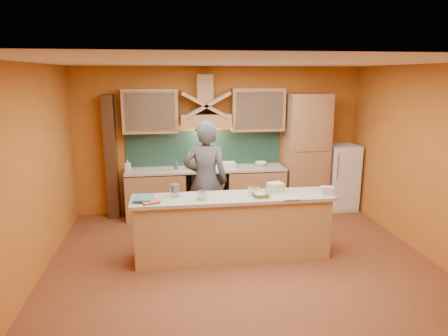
{
  "coord_description": "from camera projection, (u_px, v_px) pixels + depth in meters",
  "views": [
    {
      "loc": [
        -1.0,
        -5.11,
        2.65
      ],
      "look_at": [
        -0.14,
        0.9,
        1.22
      ],
      "focal_mm": 32.0,
      "sensor_mm": 36.0,
      "label": 1
    }
  ],
  "objects": [
    {
      "name": "floor",
      "position": [
        243.0,
        265.0,
        5.67
      ],
      "size": [
        5.5,
        5.0,
        0.01
      ],
      "primitive_type": "cube",
      "color": "brown",
      "rests_on": "ground"
    },
    {
      "name": "ceiling",
      "position": [
        245.0,
        62.0,
        5.03
      ],
      "size": [
        5.5,
        5.0,
        0.01
      ],
      "primitive_type": "cube",
      "color": "white",
      "rests_on": "wall_back"
    },
    {
      "name": "wall_back",
      "position": [
        220.0,
        140.0,
        7.76
      ],
      "size": [
        5.5,
        0.02,
        2.8
      ],
      "primitive_type": "cube",
      "color": "#C06D25",
      "rests_on": "floor"
    },
    {
      "name": "wall_front",
      "position": [
        308.0,
        248.0,
        2.94
      ],
      "size": [
        5.5,
        0.02,
        2.8
      ],
      "primitive_type": "cube",
      "color": "#C06D25",
      "rests_on": "floor"
    },
    {
      "name": "wall_left",
      "position": [
        28.0,
        177.0,
        4.97
      ],
      "size": [
        0.02,
        5.0,
        2.8
      ],
      "primitive_type": "cube",
      "color": "#C06D25",
      "rests_on": "floor"
    },
    {
      "name": "wall_right",
      "position": [
        432.0,
        164.0,
        5.73
      ],
      "size": [
        0.02,
        5.0,
        2.8
      ],
      "primitive_type": "cube",
      "color": "#C06D25",
      "rests_on": "floor"
    },
    {
      "name": "base_cabinet_left",
      "position": [
        156.0,
        195.0,
        7.52
      ],
      "size": [
        1.1,
        0.6,
        0.86
      ],
      "primitive_type": "cube",
      "color": "#AF7B50",
      "rests_on": "floor"
    },
    {
      "name": "base_cabinet_right",
      "position": [
        255.0,
        191.0,
        7.78
      ],
      "size": [
        1.1,
        0.6,
        0.86
      ],
      "primitive_type": "cube",
      "color": "#AF7B50",
      "rests_on": "floor"
    },
    {
      "name": "counter_top",
      "position": [
        206.0,
        169.0,
        7.54
      ],
      "size": [
        3.0,
        0.62,
        0.04
      ],
      "primitive_type": "cube",
      "color": "#B3AA98",
      "rests_on": "base_cabinet_left"
    },
    {
      "name": "stove",
      "position": [
        206.0,
        192.0,
        7.65
      ],
      "size": [
        0.6,
        0.58,
        0.9
      ],
      "primitive_type": "cube",
      "color": "black",
      "rests_on": "floor"
    },
    {
      "name": "backsplash",
      "position": [
        205.0,
        148.0,
        7.74
      ],
      "size": [
        3.0,
        0.03,
        0.7
      ],
      "primitive_type": "cube",
      "color": "#1A3A31",
      "rests_on": "wall_back"
    },
    {
      "name": "range_hood",
      "position": [
        205.0,
        120.0,
        7.38
      ],
      "size": [
        0.92,
        0.5,
        0.24
      ],
      "primitive_type": "cube",
      "color": "#AF7B50",
      "rests_on": "wall_back"
    },
    {
      "name": "hood_chimney",
      "position": [
        205.0,
        88.0,
        7.34
      ],
      "size": [
        0.3,
        0.3,
        0.5
      ],
      "primitive_type": "cube",
      "color": "#AF7B50",
      "rests_on": "wall_back"
    },
    {
      "name": "upper_cabinet_left",
      "position": [
        150.0,
        111.0,
        7.27
      ],
      "size": [
        1.0,
        0.35,
        0.8
      ],
      "primitive_type": "cube",
      "color": "#AF7B50",
      "rests_on": "wall_back"
    },
    {
      "name": "upper_cabinet_right",
      "position": [
        257.0,
        110.0,
        7.55
      ],
      "size": [
        1.0,
        0.35,
        0.8
      ],
      "primitive_type": "cube",
      "color": "#AF7B50",
      "rests_on": "wall_back"
    },
    {
      "name": "pantry_column",
      "position": [
        306.0,
        153.0,
        7.75
      ],
      "size": [
        0.8,
        0.6,
        2.3
      ],
      "primitive_type": "cube",
      "color": "#AF7B50",
      "rests_on": "floor"
    },
    {
      "name": "fridge",
      "position": [
        341.0,
        177.0,
        7.97
      ],
      "size": [
        0.58,
        0.6,
        1.3
      ],
      "primitive_type": "cube",
      "color": "white",
      "rests_on": "floor"
    },
    {
      "name": "trim_column_left",
      "position": [
        111.0,
        157.0,
        7.39
      ],
      "size": [
        0.2,
        0.3,
        2.3
      ],
      "primitive_type": "cube",
      "color": "#472816",
      "rests_on": "floor"
    },
    {
      "name": "island_body",
      "position": [
        233.0,
        229.0,
        5.85
      ],
      "size": [
        2.8,
        0.55,
        0.88
      ],
      "primitive_type": "cube",
      "color": "tan",
      "rests_on": "floor"
    },
    {
      "name": "island_top",
      "position": [
        233.0,
        198.0,
        5.74
      ],
      "size": [
        2.9,
        0.62,
        0.05
      ],
      "primitive_type": "cube",
      "color": "#B3AA98",
      "rests_on": "island_body"
    },
    {
      "name": "person",
      "position": [
        206.0,
        181.0,
        6.4
      ],
      "size": [
        0.77,
        0.56,
        1.96
      ],
      "primitive_type": "imported",
      "rotation": [
        0.0,
        0.0,
        3.01
      ],
      "color": "#4C4C51",
      "rests_on": "floor"
    },
    {
      "name": "pot_large",
      "position": [
        195.0,
        165.0,
        7.53
      ],
      "size": [
        0.32,
        0.32,
        0.16
      ],
      "primitive_type": "cylinder",
      "rotation": [
        0.0,
        0.0,
        0.31
      ],
      "color": "#B2B3B9",
      "rests_on": "stove"
    },
    {
      "name": "pot_small",
      "position": [
        215.0,
        164.0,
        7.67
      ],
      "size": [
        0.28,
        0.28,
        0.13
      ],
      "primitive_type": "cylinder",
      "rotation": [
        0.0,
        0.0,
        -0.38
      ],
      "color": "silver",
      "rests_on": "stove"
    },
    {
      "name": "soap_bottle_a",
      "position": [
        128.0,
        165.0,
        7.35
      ],
      "size": [
        0.11,
        0.11,
        0.2
      ],
      "primitive_type": "imported",
      "rotation": [
        0.0,
        0.0,
        -0.3
      ],
      "color": "white",
      "rests_on": "counter_top"
    },
    {
      "name": "soap_bottle_b",
      "position": [
        176.0,
        164.0,
        7.44
      ],
      "size": [
        0.09,
        0.09,
        0.21
      ],
      "primitive_type": "imported",
      "rotation": [
        0.0,
        0.0,
        -0.04
      ],
      "color": "#2F4983",
      "rests_on": "counter_top"
    },
    {
      "name": "bowl_back",
      "position": [
        261.0,
        164.0,
        7.77
      ],
      "size": [
        0.28,
        0.28,
        0.07
      ],
      "primitive_type": "imported",
      "rotation": [
        0.0,
        0.0,
        -0.34
      ],
      "color": "white",
      "rests_on": "counter_top"
    },
    {
      "name": "dish_rack",
      "position": [
        228.0,
        165.0,
        7.61
      ],
      "size": [
        0.28,
        0.22,
        0.1
      ],
      "primitive_type": "cube",
      "rotation": [
        0.0,
        0.0,
        0.01
      ],
      "color": "white",
      "rests_on": "counter_top"
    },
    {
      "name": "book_lower",
      "position": [
        141.0,
        202.0,
        5.42
      ],
      "size": [
        0.33,
        0.37,
        0.03
      ],
      "primitive_type": "imported",
      "rotation": [
        0.0,
        0.0,
        0.38
      ],
      "color": "#AF5D3E",
      "rests_on": "island_top"
    },
    {
      "name": "book_upper",
      "position": [
        135.0,
        198.0,
        5.54
      ],
      "size": [
        0.29,
        0.36,
        0.03
      ],
      "primitive_type": "imported",
      "rotation": [
        0.0,
        0.0,
        -0.12
      ],
      "color": "teal",
      "rests_on": "island_top"
    },
    {
      "name": "jar_large",
      "position": [
        175.0,
        190.0,
        5.7
      ],
      "size": [
        0.18,
        0.18,
        0.18
      ],
      "primitive_type": "cylinder",
      "rotation": [
        0.0,
        0.0,
        -0.36
      ],
      "color": "silver",
      "rests_on": "island_top"
    },
    {
      "name": "jar_small",
      "position": [
        202.0,
        195.0,
        5.55
      ],
      "size": [
        0.15,
        0.15,
        0.12
      ],
      "primitive_type": "cylinder",
      "rotation": [
        0.0,
        0.0,
        -0.39
      ],
      "color": "silver",
      "rests_on": "island_top"
    },
    {
      "name": "kitchen_scale",
      "position": [
        254.0,
        191.0,
        5.8
      ],
      "size": [
        0.16,
        0.16,
        0.11
      ],
      "primitive_type": "cube",
      "rotation": [
        0.0,
        0.0,
        0.27
      ],
      "color": "white",
      "rests_on": "island_top"
    },
    {
      "name": "mixing_bowl",
      "position": [
        261.0,
        194.0,
        5.71
      ],
      "size": [
        0.31,
        0.31,
        0.06
      ],
      "primitive_type": "imported",
      "rotation": [
        0.0,
        0.0,
        0.2
      ],
      "color": "white",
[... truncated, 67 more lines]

